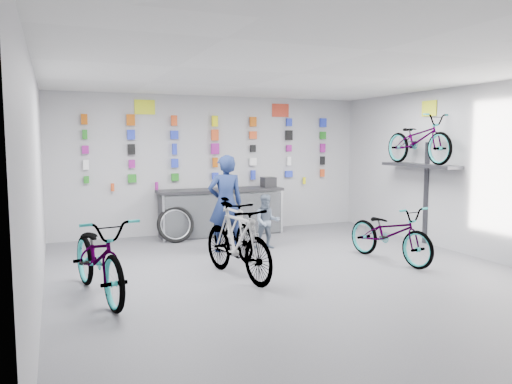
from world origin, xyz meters
name	(u,v)px	position (x,y,z in m)	size (l,w,h in m)	color
floor	(294,276)	(0.00, 0.00, 0.00)	(8.00, 8.00, 0.00)	#55555A
ceiling	(296,73)	(0.00, 0.00, 3.00)	(8.00, 8.00, 0.00)	white
wall_back	(214,165)	(0.00, 4.00, 1.50)	(7.00, 7.00, 0.00)	#A9A9AC
wall_left	(37,185)	(-3.50, 0.00, 1.50)	(8.00, 8.00, 0.00)	#A9A9AC
wall_right	(476,171)	(3.50, 0.00, 1.50)	(8.00, 8.00, 0.00)	#A9A9AC
counter	(221,213)	(0.00, 3.54, 0.49)	(2.70, 0.66, 1.00)	black
merch_wall	(216,149)	(0.01, 3.93, 1.85)	(5.54, 0.08, 1.57)	#22811F
wall_bracket	(421,170)	(3.33, 1.20, 1.46)	(0.39, 1.90, 2.00)	#333338
sign_left	(145,107)	(-1.50, 3.98, 2.72)	(0.42, 0.02, 0.30)	#E5F323
sign_right	(280,110)	(1.60, 3.98, 2.72)	(0.42, 0.02, 0.30)	red
sign_side	(429,108)	(3.48, 1.20, 2.65)	(0.02, 0.40, 0.30)	#E5F323
bike_left	(99,257)	(-2.80, 0.05, 0.54)	(0.72, 2.06, 1.08)	gray
bike_center	(237,241)	(-0.83, 0.24, 0.56)	(0.52, 1.85, 1.11)	gray
bike_right	(390,233)	(1.91, 0.24, 0.48)	(0.64, 1.83, 0.96)	gray
bike_service	(232,228)	(-0.44, 1.59, 0.51)	(0.48, 1.70, 1.02)	gray
bike_wall	(418,139)	(3.25, 1.20, 2.05)	(0.63, 1.80, 0.95)	gray
clerk	(226,204)	(-0.41, 2.00, 0.89)	(0.65, 0.42, 1.77)	#15224C
customer	(267,222)	(0.38, 1.92, 0.51)	(0.50, 0.39, 1.03)	slate
spare_wheel	(176,224)	(-1.08, 3.17, 0.36)	(0.76, 0.34, 0.74)	black
register	(268,182)	(1.11, 3.55, 1.11)	(0.28, 0.30, 0.22)	black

